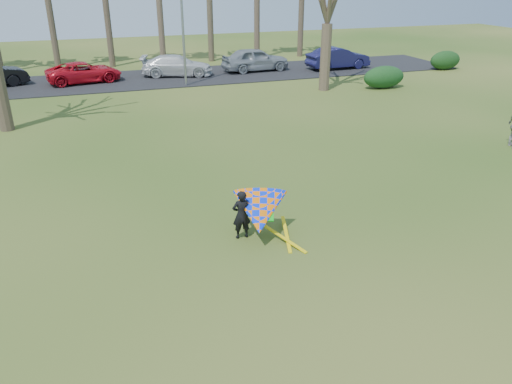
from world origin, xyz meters
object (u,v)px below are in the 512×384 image
object	(u,v)px
car_3	(177,66)
car_4	(255,59)
streetlight	(185,14)
car_5	(338,58)
car_2	(84,72)
kite_flyer	(258,212)

from	to	relation	value
car_3	car_4	distance (m)	5.85
streetlight	car_5	xyz separation A→B (m)	(11.99, 2.16, -3.61)
car_2	kite_flyer	world-z (taller)	kite_flyer
car_3	car_5	size ratio (longest dim) A/B	1.03
car_3	kite_flyer	xyz separation A→B (m)	(-2.26, -24.05, 0.06)
car_4	car_5	xyz separation A→B (m)	(6.23, -1.15, -0.05)
car_2	car_4	distance (m)	12.13
car_3	car_4	xyz separation A→B (m)	(5.85, 0.01, 0.13)
car_3	car_4	size ratio (longest dim) A/B	1.00
car_2	car_4	world-z (taller)	car_4
car_4	kite_flyer	distance (m)	25.39
car_2	car_3	xyz separation A→B (m)	(6.28, 0.25, 0.05)
car_4	car_5	world-z (taller)	car_4
car_5	kite_flyer	xyz separation A→B (m)	(-14.34, -22.91, -0.01)
car_3	car_2	bearing A→B (deg)	107.46
car_2	kite_flyer	distance (m)	24.14
streetlight	car_4	distance (m)	7.54
kite_flyer	car_2	bearing A→B (deg)	99.60
streetlight	car_5	bearing A→B (deg)	10.22
car_3	car_5	bearing A→B (deg)	-80.18
car_3	kite_flyer	size ratio (longest dim) A/B	2.06
streetlight	kite_flyer	bearing A→B (deg)	-96.45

